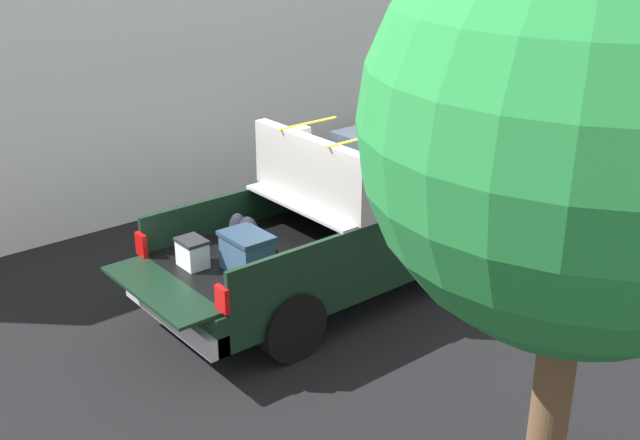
# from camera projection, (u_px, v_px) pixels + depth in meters

# --- Properties ---
(ground_plane) EXTENTS (40.00, 40.00, 0.00)m
(ground_plane) POSITION_uv_depth(u_px,v_px,m) (354.00, 284.00, 10.74)
(ground_plane) COLOR black
(pickup_truck) EXTENTS (6.05, 2.06, 2.23)m
(pickup_truck) POSITION_uv_depth(u_px,v_px,m) (376.00, 211.00, 10.58)
(pickup_truck) COLOR black
(pickup_truck) RESTS_ON ground_plane
(building_facade) EXTENTS (10.56, 0.36, 4.10)m
(building_facade) POSITION_uv_depth(u_px,v_px,m) (146.00, 89.00, 12.41)
(building_facade) COLOR white
(building_facade) RESTS_ON ground_plane
(tree_background) EXTENTS (2.90, 2.90, 5.01)m
(tree_background) POSITION_uv_depth(u_px,v_px,m) (587.00, 129.00, 4.96)
(tree_background) COLOR brown
(tree_background) RESTS_ON ground_plane
(trash_can) EXTENTS (0.60, 0.60, 0.98)m
(trash_can) POSITION_uv_depth(u_px,v_px,m) (384.00, 148.00, 14.74)
(trash_can) COLOR #3F4C66
(trash_can) RESTS_ON ground_plane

